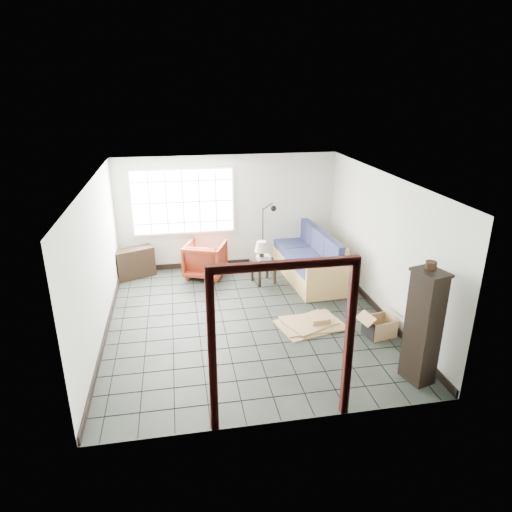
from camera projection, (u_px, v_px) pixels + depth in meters
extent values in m
plane|color=black|center=(247.00, 319.00, 8.37)|extent=(5.50, 5.50, 0.00)
cube|color=silver|center=(228.00, 212.00, 10.44)|extent=(5.00, 0.02, 2.60)
cube|color=silver|center=(284.00, 333.00, 5.38)|extent=(5.00, 0.02, 2.60)
cube|color=silver|center=(97.00, 263.00, 7.50)|extent=(0.02, 5.50, 2.60)
cube|color=silver|center=(382.00, 245.00, 8.33)|extent=(0.02, 5.50, 2.60)
cube|color=white|center=(246.00, 179.00, 7.45)|extent=(5.00, 5.50, 0.02)
cube|color=black|center=(229.00, 263.00, 10.86)|extent=(4.95, 0.03, 0.12)
cube|color=black|center=(107.00, 329.00, 7.94)|extent=(0.03, 5.45, 0.12)
cube|color=black|center=(374.00, 306.00, 8.76)|extent=(0.03, 5.45, 0.12)
cube|color=silver|center=(183.00, 202.00, 10.13)|extent=(2.32, 0.06, 1.52)
cube|color=white|center=(183.00, 202.00, 10.10)|extent=(2.20, 0.02, 1.40)
cube|color=#330D0B|center=(212.00, 356.00, 5.38)|extent=(0.10, 0.08, 2.10)
cube|color=#330D0B|center=(349.00, 342.00, 5.66)|extent=(0.10, 0.08, 2.10)
cube|color=#330D0B|center=(284.00, 265.00, 5.13)|extent=(1.80, 0.08, 0.10)
cube|color=tan|center=(306.00, 269.00, 10.12)|extent=(1.07, 2.32, 0.41)
cube|color=tan|center=(327.00, 283.00, 9.01)|extent=(0.91, 0.14, 0.72)
cube|color=tan|center=(290.00, 245.00, 11.11)|extent=(0.91, 0.14, 0.72)
cube|color=tan|center=(324.00, 250.00, 10.06)|extent=(0.26, 2.26, 0.79)
cube|color=#1C2246|center=(319.00, 269.00, 9.33)|extent=(0.87, 0.78, 0.18)
cube|color=#1C2246|center=(334.00, 256.00, 9.31)|extent=(0.21, 0.73, 0.59)
cube|color=#1C2246|center=(306.00, 257.00, 10.01)|extent=(0.87, 0.78, 0.18)
cube|color=#1C2246|center=(320.00, 244.00, 9.99)|extent=(0.21, 0.73, 0.59)
cube|color=#1C2246|center=(295.00, 246.00, 10.68)|extent=(0.87, 0.78, 0.18)
cube|color=#1C2246|center=(308.00, 234.00, 10.66)|extent=(0.21, 0.73, 0.59)
imported|color=maroon|center=(205.00, 258.00, 10.15)|extent=(1.05, 1.02, 0.85)
cube|color=black|center=(263.00, 262.00, 9.77)|extent=(0.56, 0.56, 0.05)
cube|color=black|center=(260.00, 277.00, 9.63)|extent=(0.06, 0.06, 0.46)
cube|color=black|center=(275.00, 274.00, 9.77)|extent=(0.06, 0.06, 0.46)
cube|color=black|center=(252.00, 271.00, 9.93)|extent=(0.06, 0.06, 0.46)
cube|color=black|center=(267.00, 268.00, 10.08)|extent=(0.06, 0.06, 0.46)
cylinder|color=black|center=(261.00, 258.00, 9.72)|extent=(0.13, 0.13, 0.15)
cylinder|color=black|center=(261.00, 252.00, 9.68)|extent=(0.03, 0.03, 0.11)
cone|color=beige|center=(262.00, 246.00, 9.63)|extent=(0.35, 0.35, 0.22)
cube|color=silver|center=(264.00, 258.00, 9.79)|extent=(0.29, 0.24, 0.10)
cylinder|color=black|center=(258.00, 259.00, 9.75)|extent=(0.03, 0.06, 0.06)
cylinder|color=black|center=(263.00, 267.00, 10.70)|extent=(0.31, 0.31, 0.03)
cylinder|color=black|center=(263.00, 238.00, 10.45)|extent=(0.03, 0.03, 1.44)
cylinder|color=black|center=(268.00, 206.00, 10.20)|extent=(0.23, 0.11, 0.13)
sphere|color=black|center=(274.00, 209.00, 10.24)|extent=(0.17, 0.17, 0.13)
cube|color=black|center=(134.00, 263.00, 10.11)|extent=(0.92, 0.66, 0.67)
cube|color=black|center=(134.00, 263.00, 10.10)|extent=(0.85, 0.59, 0.03)
cube|color=black|center=(423.00, 328.00, 6.40)|extent=(0.42, 0.49, 1.69)
cube|color=black|center=(431.00, 272.00, 6.10)|extent=(0.47, 0.54, 0.04)
cylinder|color=black|center=(431.00, 265.00, 6.13)|extent=(0.17, 0.17, 0.11)
cube|color=#9A6F4A|center=(379.00, 334.00, 7.87)|extent=(0.53, 0.46, 0.02)
cube|color=black|center=(368.00, 329.00, 7.74)|extent=(0.09, 0.37, 0.32)
cube|color=#9A6F4A|center=(391.00, 324.00, 7.90)|extent=(0.09, 0.37, 0.32)
cube|color=#9A6F4A|center=(386.00, 332.00, 7.65)|extent=(0.46, 0.11, 0.32)
cube|color=#9A6F4A|center=(373.00, 322.00, 7.98)|extent=(0.46, 0.11, 0.32)
cube|color=#9A6F4A|center=(366.00, 319.00, 7.64)|extent=(0.25, 0.40, 0.13)
cube|color=#9A6F4A|center=(395.00, 312.00, 7.84)|extent=(0.25, 0.40, 0.13)
cube|color=#9A6F4A|center=(310.00, 325.00, 8.17)|extent=(1.30, 1.06, 0.02)
cube|color=#9A6F4A|center=(310.00, 324.00, 8.16)|extent=(1.03, 0.79, 0.02)
cube|color=#9A6F4A|center=(311.00, 322.00, 8.15)|extent=(1.03, 0.90, 0.02)
cube|color=#9A6F4A|center=(319.00, 319.00, 8.13)|extent=(0.35, 0.29, 0.09)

